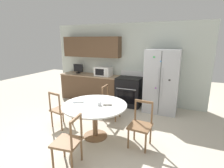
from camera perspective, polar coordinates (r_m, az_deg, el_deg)
ground_plane at (r=4.05m, az=-8.99°, el=-16.66°), size 14.00×14.00×0.00m
back_wall at (r=5.97m, az=1.40°, el=8.12°), size 5.20×0.44×2.60m
kitchen_counter at (r=6.26m, az=-6.97°, el=-0.94°), size 2.11×0.64×0.90m
refrigerator at (r=5.27m, az=15.97°, el=0.93°), size 0.94×0.80×1.82m
oven_range at (r=5.66m, az=5.67°, el=-2.35°), size 0.77×0.68×1.08m
microwave at (r=5.89m, az=-2.81°, el=4.18°), size 0.54×0.39×0.30m
countertop_tv at (r=6.46m, az=-11.00°, el=5.05°), size 0.36×0.16×0.33m
dining_table at (r=3.77m, az=-5.65°, el=-8.39°), size 1.37×1.37×0.75m
dining_chair_far at (r=4.68m, az=-0.44°, el=-6.24°), size 0.43×0.43×0.90m
dining_chair_right at (r=3.57m, az=9.30°, el=-13.21°), size 0.45×0.45×0.90m
dining_chair_left at (r=4.42m, az=-16.42°, el=-8.08°), size 0.49×0.49×0.90m
dining_chair_near at (r=3.10m, az=-14.07°, el=-17.94°), size 0.47×0.47×0.90m
candle_glass at (r=3.65m, az=-4.12°, el=-6.45°), size 0.09×0.09×0.08m
folded_napkin at (r=3.64m, az=-1.51°, el=-6.65°), size 0.19×0.13×0.05m
mail_stack at (r=3.98m, az=-10.68°, el=-5.25°), size 0.33×0.37×0.02m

